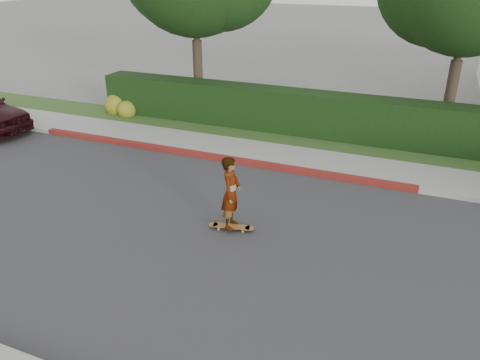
# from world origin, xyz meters

# --- Properties ---
(ground) EXTENTS (120.00, 120.00, 0.00)m
(ground) POSITION_xyz_m (0.00, 0.00, 0.00)
(ground) COLOR slate
(ground) RESTS_ON ground
(road) EXTENTS (60.00, 8.00, 0.01)m
(road) POSITION_xyz_m (0.00, 0.00, 0.01)
(road) COLOR #2D2D30
(road) RESTS_ON ground
(curb_far) EXTENTS (60.00, 0.20, 0.15)m
(curb_far) POSITION_xyz_m (0.00, 4.10, 0.07)
(curb_far) COLOR #9E9E99
(curb_far) RESTS_ON ground
(curb_red_section) EXTENTS (12.00, 0.21, 0.15)m
(curb_red_section) POSITION_xyz_m (-5.00, 4.10, 0.08)
(curb_red_section) COLOR maroon
(curb_red_section) RESTS_ON ground
(sidewalk_far) EXTENTS (60.00, 1.60, 0.12)m
(sidewalk_far) POSITION_xyz_m (0.00, 5.00, 0.06)
(sidewalk_far) COLOR gray
(sidewalk_far) RESTS_ON ground
(planting_strip) EXTENTS (60.00, 1.60, 0.10)m
(planting_strip) POSITION_xyz_m (0.00, 6.60, 0.05)
(planting_strip) COLOR #2D4C1E
(planting_strip) RESTS_ON ground
(hedge) EXTENTS (15.00, 1.00, 1.50)m
(hedge) POSITION_xyz_m (-3.00, 7.20, 0.75)
(hedge) COLOR black
(hedge) RESTS_ON ground
(flowering_shrub) EXTENTS (1.40, 1.00, 0.90)m
(flowering_shrub) POSITION_xyz_m (-10.01, 6.74, 0.33)
(flowering_shrub) COLOR #2D4C19
(flowering_shrub) RESTS_ON ground
(skateboard) EXTENTS (1.03, 0.40, 0.09)m
(skateboard) POSITION_xyz_m (-2.70, 0.57, 0.09)
(skateboard) COLOR #CE7938
(skateboard) RESTS_ON ground
(skateboarder) EXTENTS (0.45, 0.63, 1.63)m
(skateboarder) POSITION_xyz_m (-2.70, 0.57, 0.92)
(skateboarder) COLOR white
(skateboarder) RESTS_ON skateboard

